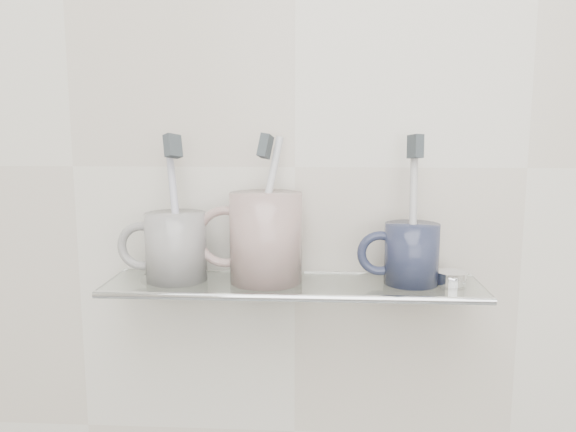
# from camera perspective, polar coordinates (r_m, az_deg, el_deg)

# --- Properties ---
(wall_back) EXTENTS (2.50, 0.00, 2.50)m
(wall_back) POSITION_cam_1_polar(r_m,az_deg,el_deg) (0.79, 0.72, 4.99)
(wall_back) COLOR beige
(wall_back) RESTS_ON ground
(shelf_glass) EXTENTS (0.50, 0.12, 0.01)m
(shelf_glass) POSITION_cam_1_polar(r_m,az_deg,el_deg) (0.76, 0.48, -7.05)
(shelf_glass) COLOR silver
(shelf_glass) RESTS_ON wall_back
(shelf_rail) EXTENTS (0.50, 0.01, 0.01)m
(shelf_rail) POSITION_cam_1_polar(r_m,az_deg,el_deg) (0.70, 0.26, -8.31)
(shelf_rail) COLOR silver
(shelf_rail) RESTS_ON shelf_glass
(bracket_left) EXTENTS (0.02, 0.03, 0.02)m
(bracket_left) POSITION_cam_1_polar(r_m,az_deg,el_deg) (0.84, -13.90, -6.47)
(bracket_left) COLOR silver
(bracket_left) RESTS_ON wall_back
(bracket_right) EXTENTS (0.02, 0.03, 0.02)m
(bracket_right) POSITION_cam_1_polar(r_m,az_deg,el_deg) (0.82, 15.52, -6.86)
(bracket_right) COLOR silver
(bracket_right) RESTS_ON wall_back
(mug_left) EXTENTS (0.11, 0.11, 0.09)m
(mug_left) POSITION_cam_1_polar(r_m,az_deg,el_deg) (0.77, -11.31, -3.07)
(mug_left) COLOR silver
(mug_left) RESTS_ON shelf_glass
(mug_left_handle) EXTENTS (0.07, 0.01, 0.07)m
(mug_left_handle) POSITION_cam_1_polar(r_m,az_deg,el_deg) (0.79, -14.64, -2.99)
(mug_left_handle) COLOR silver
(mug_left_handle) RESTS_ON mug_left
(toothbrush_left) EXTENTS (0.04, 0.07, 0.19)m
(toothbrush_left) POSITION_cam_1_polar(r_m,az_deg,el_deg) (0.76, -11.43, 0.97)
(toothbrush_left) COLOR #A8A7C1
(toothbrush_left) RESTS_ON mug_left
(bristles_left) EXTENTS (0.03, 0.03, 0.04)m
(bristles_left) POSITION_cam_1_polar(r_m,az_deg,el_deg) (0.76, -11.62, 6.98)
(bristles_left) COLOR #333A3E
(bristles_left) RESTS_ON toothbrush_left
(mug_center) EXTENTS (0.12, 0.12, 0.12)m
(mug_center) POSITION_cam_1_polar(r_m,az_deg,el_deg) (0.75, -2.26, -2.19)
(mug_center) COLOR silver
(mug_center) RESTS_ON shelf_glass
(mug_center_handle) EXTENTS (0.08, 0.01, 0.08)m
(mug_center_handle) POSITION_cam_1_polar(r_m,az_deg,el_deg) (0.76, -6.38, -2.13)
(mug_center_handle) COLOR silver
(mug_center_handle) RESTS_ON mug_center
(toothbrush_center) EXTENTS (0.05, 0.05, 0.19)m
(toothbrush_center) POSITION_cam_1_polar(r_m,az_deg,el_deg) (0.74, -2.28, 0.92)
(toothbrush_center) COLOR silver
(toothbrush_center) RESTS_ON mug_center
(bristles_center) EXTENTS (0.02, 0.03, 0.04)m
(bristles_center) POSITION_cam_1_polar(r_m,az_deg,el_deg) (0.74, -2.32, 7.10)
(bristles_center) COLOR #333A3E
(bristles_center) RESTS_ON toothbrush_center
(mug_right) EXTENTS (0.09, 0.09, 0.08)m
(mug_right) POSITION_cam_1_polar(r_m,az_deg,el_deg) (0.76, 12.45, -3.76)
(mug_right) COLOR #1B243B
(mug_right) RESTS_ON shelf_glass
(mug_right_handle) EXTENTS (0.06, 0.01, 0.06)m
(mug_right_handle) POSITION_cam_1_polar(r_m,az_deg,el_deg) (0.75, 9.31, -3.76)
(mug_right_handle) COLOR #1B243B
(mug_right_handle) RESTS_ON mug_right
(toothbrush_right) EXTENTS (0.01, 0.03, 0.19)m
(toothbrush_right) POSITION_cam_1_polar(r_m,az_deg,el_deg) (0.75, 12.60, 0.78)
(toothbrush_right) COLOR #B8B3AD
(toothbrush_right) RESTS_ON mug_right
(bristles_right) EXTENTS (0.02, 0.03, 0.03)m
(bristles_right) POSITION_cam_1_polar(r_m,az_deg,el_deg) (0.74, 12.81, 6.91)
(bristles_right) COLOR #333A3E
(bristles_right) RESTS_ON toothbrush_right
(chrome_cap) EXTENTS (0.04, 0.04, 0.02)m
(chrome_cap) POSITION_cam_1_polar(r_m,az_deg,el_deg) (0.78, 16.26, -6.05)
(chrome_cap) COLOR silver
(chrome_cap) RESTS_ON shelf_glass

